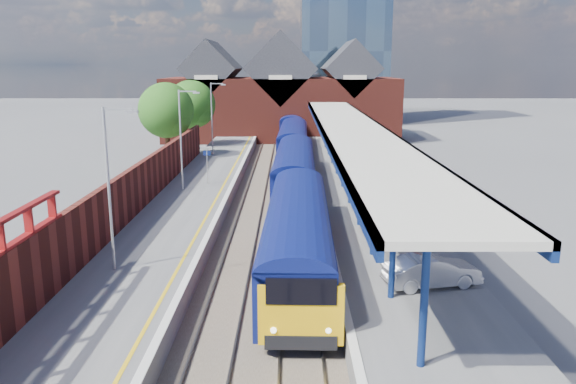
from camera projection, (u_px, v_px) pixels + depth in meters
name	position (u px, v px, depth m)	size (l,w,h in m)	color
ground	(277.00, 180.00, 48.02)	(240.00, 240.00, 0.00)	#5B5B5E
ballast_bed	(273.00, 210.00, 38.26)	(6.00, 76.00, 0.06)	#473D33
rails	(273.00, 208.00, 38.24)	(4.51, 76.00, 0.14)	slate
left_platform	(192.00, 203.00, 38.17)	(5.00, 76.00, 1.00)	#565659
right_platform	(361.00, 203.00, 38.14)	(6.00, 76.00, 1.00)	#565659
coping_left	(227.00, 195.00, 38.05)	(0.30, 76.00, 0.05)	silver
coping_right	(319.00, 195.00, 38.03)	(0.30, 76.00, 0.05)	silver
yellow_line	(218.00, 196.00, 38.06)	(0.14, 76.00, 0.01)	yellow
train	(294.00, 151.00, 50.16)	(3.19, 65.96, 3.45)	#0C1559
canopy	(352.00, 130.00, 38.99)	(4.50, 52.00, 4.48)	navy
lamp_post_b	(111.00, 179.00, 23.53)	(1.48, 0.18, 7.00)	#A5A8AA
lamp_post_c	(183.00, 134.00, 39.13)	(1.48, 0.18, 7.00)	#A5A8AA
lamp_post_d	(213.00, 114.00, 54.73)	(1.48, 0.18, 7.00)	#A5A8AA
platform_sign	(207.00, 161.00, 41.59)	(0.55, 0.08, 2.50)	#A5A8AA
brick_wall	(125.00, 197.00, 31.45)	(0.35, 50.00, 3.86)	#5D1F18
station_building	(281.00, 97.00, 74.11)	(30.00, 12.12, 13.78)	#5D1F18
tree_near	(168.00, 112.00, 52.62)	(5.20, 5.20, 8.10)	#382314
tree_far	(193.00, 106.00, 60.42)	(5.20, 5.20, 8.10)	#382314
parked_car_red	(410.00, 219.00, 29.52)	(1.77, 4.39, 1.49)	maroon
parked_car_silver	(432.00, 271.00, 22.40)	(1.35, 3.88, 1.28)	#BBBABF
parked_car_dark	(405.00, 200.00, 34.35)	(1.72, 4.23, 1.23)	black
parked_car_blue	(388.00, 191.00, 36.56)	(2.07, 4.49, 1.25)	navy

